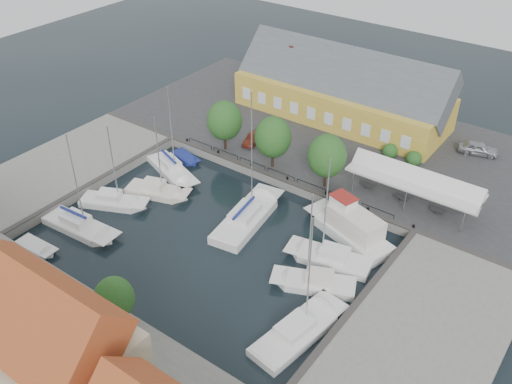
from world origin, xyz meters
TOP-DOWN VIEW (x-y plane):
  - ground at (0.00, 0.00)m, footprint 140.00×140.00m
  - north_quay at (0.00, 23.00)m, footprint 56.00×26.00m
  - west_quay at (-22.00, -2.00)m, footprint 12.00×24.00m
  - east_quay at (22.00, -2.00)m, footprint 12.00×24.00m
  - south_bank at (0.00, -21.00)m, footprint 56.00×14.00m
  - quay_edge_fittings at (0.02, 4.75)m, footprint 56.00×24.72m
  - warehouse at (-2.60, 28.36)m, footprint 28.56×14.00m
  - tent_canopy at (14.00, 14.50)m, footprint 14.00×4.00m
  - quay_trees at (-2.00, 12.00)m, footprint 18.20×4.20m
  - car_silver at (16.33, 28.91)m, footprint 4.98×3.06m
  - car_red at (-7.11, 15.16)m, footprint 1.96×3.92m
  - center_sailboat at (1.15, 2.82)m, footprint 4.78×11.28m
  - trawler at (11.05, 6.78)m, footprint 10.61×6.00m
  - east_boat_a at (11.31, 2.40)m, footprint 8.62×4.23m
  - east_boat_b at (11.92, -1.32)m, footprint 7.94×5.32m
  - east_boat_c at (13.70, -7.07)m, footprint 4.39×9.84m
  - west_boat_a at (-11.65, 5.23)m, footprint 9.20×5.49m
  - west_boat_b at (-9.97, 0.95)m, footprint 7.69×4.64m
  - west_boat_c at (-12.34, -3.31)m, footprint 7.73×5.28m
  - west_boat_d at (-11.79, -8.28)m, footprint 9.12×3.27m
  - launch_sw at (-12.76, -12.84)m, footprint 4.79×1.97m
  - launch_nw at (-12.51, 8.52)m, footprint 4.52×2.68m
  - townhouses at (1.93, -23.24)m, footprint 36.30×8.50m

SIDE VIEW (x-z plane):
  - ground at x=0.00m, z-range 0.00..0.00m
  - launch_nw at x=-12.51m, z-range -0.35..0.53m
  - launch_sw at x=-12.76m, z-range -0.40..0.58m
  - east_boat_c at x=13.70m, z-range -5.76..6.28m
  - west_boat_b at x=-9.97m, z-range -4.84..5.36m
  - east_boat_b at x=11.92m, z-range -5.02..5.54m
  - west_boat_c at x=-12.34m, z-range -4.87..5.39m
  - east_boat_a at x=11.31m, z-range -5.62..6.15m
  - west_boat_d at x=-11.79m, z-range -5.68..6.22m
  - west_boat_a at x=-11.65m, z-range -5.65..6.20m
  - center_sailboat at x=1.15m, z-range -7.01..7.73m
  - north_quay at x=0.00m, z-range 0.00..1.00m
  - west_quay at x=-22.00m, z-range 0.00..1.00m
  - east_quay at x=22.00m, z-range 0.00..1.00m
  - south_bank at x=0.00m, z-range 0.00..1.00m
  - trawler at x=11.05m, z-range -1.48..3.52m
  - quay_edge_fittings at x=0.02m, z-range 0.86..1.26m
  - car_red at x=-7.11m, z-range 1.00..2.24m
  - car_silver at x=16.33m, z-range 1.00..2.58m
  - tent_canopy at x=14.00m, z-range 2.27..5.10m
  - warehouse at x=-2.60m, z-range -0.35..9.20m
  - quay_trees at x=-2.00m, z-range 1.73..8.03m
  - townhouses at x=1.93m, z-range -0.18..11.82m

